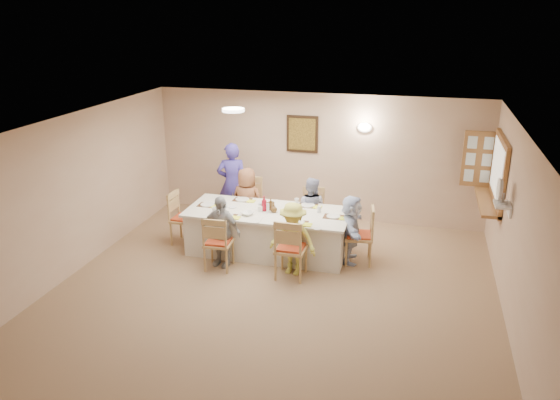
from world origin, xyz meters
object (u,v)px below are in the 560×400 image
(chair_back_left, at_px, (249,206))
(diner_back_right, at_px, (311,210))
(chair_front_right, at_px, (291,247))
(diner_front_left, at_px, (221,231))
(chair_back_right, at_px, (312,214))
(diner_right_end, at_px, (351,229))
(chair_front_left, at_px, (219,242))
(chair_right_end, at_px, (359,235))
(diner_back_left, at_px, (247,202))
(diner_front_right, at_px, (293,239))
(serving_hatch, at_px, (499,172))
(caregiver, at_px, (232,184))
(dining_table, at_px, (268,232))
(chair_left_end, at_px, (185,218))
(desk_fan, at_px, (502,194))
(condiment_ketchup, at_px, (264,204))

(chair_back_left, xyz_separation_m, diner_back_right, (1.20, -0.12, 0.08))
(chair_front_right, distance_m, diner_front_left, 1.21)
(chair_back_right, distance_m, diner_right_end, 1.15)
(chair_front_left, xyz_separation_m, chair_right_end, (2.15, 0.80, 0.02))
(chair_front_left, bearing_deg, chair_front_right, 176.63)
(diner_back_left, bearing_deg, diner_front_right, 136.43)
(serving_hatch, height_order, chair_back_right, serving_hatch)
(diner_back_left, relative_size, caregiver, 0.79)
(dining_table, xyz_separation_m, chair_back_right, (0.60, 0.80, 0.09))
(chair_left_end, bearing_deg, chair_front_right, -108.78)
(desk_fan, height_order, chair_front_left, desk_fan)
(caregiver, bearing_deg, diner_right_end, 137.58)
(desk_fan, xyz_separation_m, chair_left_end, (-5.12, 0.56, -1.07))
(chair_back_right, xyz_separation_m, diner_back_right, (0.00, -0.12, 0.13))
(serving_hatch, bearing_deg, chair_front_left, -159.60)
(dining_table, relative_size, chair_right_end, 2.84)
(serving_hatch, height_order, chair_front_right, serving_hatch)
(chair_front_right, bearing_deg, diner_right_end, -135.22)
(chair_back_left, distance_m, chair_left_end, 1.24)
(chair_left_end, bearing_deg, diner_front_left, -123.97)
(serving_hatch, relative_size, diner_right_end, 1.30)
(chair_right_end, relative_size, caregiver, 0.60)
(diner_back_left, bearing_deg, chair_right_end, 167.45)
(chair_back_left, height_order, diner_back_right, diner_back_right)
(chair_back_left, height_order, diner_front_right, diner_front_right)
(serving_hatch, bearing_deg, diner_back_left, -178.53)
(chair_back_left, relative_size, diner_back_right, 0.86)
(chair_front_left, bearing_deg, chair_left_end, -43.47)
(diner_back_left, height_order, caregiver, caregiver)
(chair_back_left, xyz_separation_m, chair_back_right, (1.20, 0.00, -0.05))
(chair_left_end, xyz_separation_m, diner_back_left, (0.95, 0.68, 0.16))
(diner_front_left, relative_size, diner_front_right, 1.00)
(chair_front_right, height_order, diner_front_left, diner_front_left)
(chair_left_end, distance_m, diner_right_end, 2.97)
(chair_right_end, height_order, diner_back_left, diner_back_left)
(dining_table, relative_size, condiment_ketchup, 10.64)
(chair_back_right, relative_size, diner_front_left, 0.78)
(desk_fan, xyz_separation_m, diner_back_right, (-2.97, 1.24, -0.95))
(chair_left_end, xyz_separation_m, diner_back_right, (2.15, 0.68, 0.12))
(serving_hatch, distance_m, condiment_ketchup, 3.87)
(serving_hatch, relative_size, chair_front_right, 1.50)
(chair_back_left, relative_size, chair_front_right, 1.03)
(chair_front_right, height_order, diner_front_right, diner_front_right)
(chair_back_right, relative_size, diner_right_end, 0.81)
(diner_back_left, bearing_deg, chair_front_right, 134.04)
(diner_back_left, distance_m, condiment_ketchup, 0.91)
(chair_back_left, relative_size, diner_front_left, 0.86)
(chair_back_right, distance_m, chair_front_right, 1.60)
(chair_front_right, relative_size, diner_back_left, 0.78)
(chair_back_left, distance_m, chair_right_end, 2.29)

